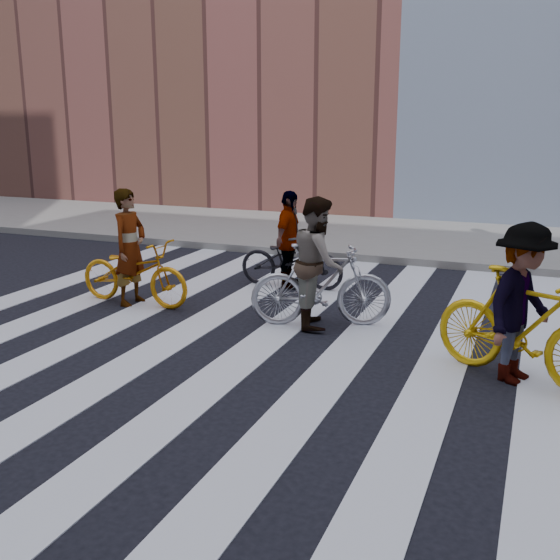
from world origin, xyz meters
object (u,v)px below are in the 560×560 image
Objects in this scene: bike_dark_rear at (292,260)px; rider_rear at (289,240)px; bike_yellow_left at (134,272)px; bike_yellow_right at (525,327)px; bike_silver_mid at (321,285)px; rider_right at (522,304)px; rider_mid at (318,262)px; rider_left at (130,247)px.

bike_dark_rear is 0.34m from rider_rear.
bike_yellow_right is at bearing -97.01° from bike_yellow_left.
bike_silver_mid is 2.15m from rider_rear.
bike_yellow_right is at bearing -66.14° from rider_right.
bike_yellow_left is 1.18× the size of rider_rear.
bike_yellow_right is 1.26× the size of rider_rear.
rider_rear is at bearing -40.96° from bike_yellow_left.
rider_left is at bearing 70.10° from rider_mid.
bike_silver_mid is 1.18× the size of rider_rear.
bike_yellow_right is 1.14× the size of bike_dark_rear.
bike_yellow_right reaches higher than bike_yellow_left.
rider_rear reaches higher than bike_dark_rear.
rider_rear is at bearing -41.75° from rider_left.
bike_yellow_right is at bearing -96.92° from rider_left.
rider_mid is at bearing -85.96° from bike_yellow_left.
bike_yellow_left is 1.10× the size of rider_right.
rider_rear is at bearing 11.17° from rider_mid.
bike_dark_rear is 1.02× the size of rider_left.
bike_yellow_right is (2.59, -1.05, 0.04)m from bike_silver_mid.
bike_dark_rear is (-1.11, 1.79, -0.10)m from bike_silver_mid.
bike_silver_mid is 1.08× the size of rider_mid.
rider_rear is (-1.16, 1.79, 0.23)m from bike_silver_mid.
rider_mid is 2.80m from rider_right.
bike_yellow_right reaches higher than bike_dark_rear.
rider_right is (2.54, -1.05, 0.29)m from bike_silver_mid.
bike_silver_mid is at bearing -85.98° from rider_left.
rider_rear is (-1.11, 1.79, -0.07)m from rider_mid.
bike_yellow_right is at bearing -132.19° from rider_mid.
bike_silver_mid is at bearing 91.41° from rider_right.
rider_left is at bearing 132.67° from bike_dark_rear.
bike_yellow_right is 1.18× the size of rider_right.
rider_right reaches higher than rider_rear.
bike_silver_mid is at bearing -149.70° from bike_dark_rear.
rider_rear is at bearing 12.32° from bike_silver_mid.
rider_left reaches higher than rider_right.
rider_rear is at bearing 76.32° from rider_right.
bike_silver_mid is 2.80m from bike_yellow_right.
rider_right is (2.59, -1.05, -0.02)m from rider_mid.
rider_right reaches higher than bike_dark_rear.
rider_right is at bearing -97.01° from rider_left.
bike_silver_mid reaches higher than bike_yellow_left.
rider_left reaches higher than bike_dark_rear.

